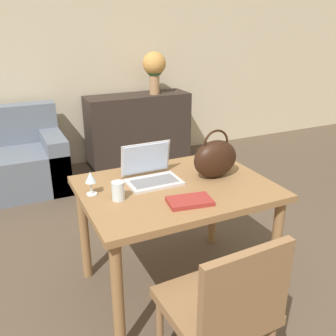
% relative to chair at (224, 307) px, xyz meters
% --- Properties ---
extents(wall_back, '(10.00, 0.06, 2.70)m').
position_rel_chair_xyz_m(wall_back, '(0.05, 3.30, 0.86)').
color(wall_back, beige).
rests_on(wall_back, ground_plane).
extents(dining_table, '(1.11, 0.83, 0.73)m').
position_rel_chair_xyz_m(dining_table, '(0.14, 0.75, 0.14)').
color(dining_table, olive).
rests_on(dining_table, ground_plane).
extents(chair, '(0.46, 0.46, 0.85)m').
position_rel_chair_xyz_m(chair, '(0.00, 0.00, 0.00)').
color(chair, olive).
rests_on(chair, ground_plane).
extents(sideboard, '(1.22, 0.40, 0.82)m').
position_rel_chair_xyz_m(sideboard, '(0.77, 3.03, -0.07)').
color(sideboard, '#332823').
rests_on(sideboard, ground_plane).
extents(laptop, '(0.32, 0.25, 0.22)m').
position_rel_chair_xyz_m(laptop, '(0.03, 0.89, 0.30)').
color(laptop, silver).
rests_on(laptop, dining_table).
extents(drinking_glass, '(0.07, 0.07, 0.10)m').
position_rel_chair_xyz_m(drinking_glass, '(-0.23, 0.71, 0.29)').
color(drinking_glass, silver).
rests_on(drinking_glass, dining_table).
extents(wine_glass, '(0.06, 0.06, 0.14)m').
position_rel_chair_xyz_m(wine_glass, '(-0.34, 0.84, 0.34)').
color(wine_glass, silver).
rests_on(wine_glass, dining_table).
extents(handbag, '(0.29, 0.15, 0.30)m').
position_rel_chair_xyz_m(handbag, '(0.41, 0.76, 0.36)').
color(handbag, black).
rests_on(handbag, dining_table).
extents(flower_vase, '(0.26, 0.26, 0.48)m').
position_rel_chair_xyz_m(flower_vase, '(0.96, 2.97, 0.65)').
color(flower_vase, tan).
rests_on(flower_vase, sideboard).
extents(book, '(0.25, 0.18, 0.02)m').
position_rel_chair_xyz_m(book, '(0.10, 0.51, 0.25)').
color(book, maroon).
rests_on(book, dining_table).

